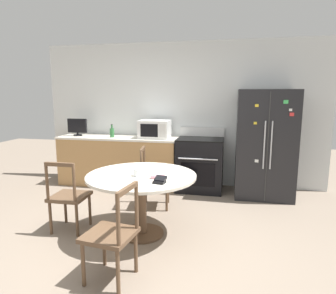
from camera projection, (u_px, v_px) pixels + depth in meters
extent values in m
plane|color=gray|center=(139.00, 251.00, 3.23)|extent=(14.00, 14.00, 0.00)
cube|color=silver|center=(181.00, 115.00, 5.56)|extent=(5.20, 0.10, 2.60)
cube|color=#AD7F4C|center=(119.00, 161.00, 5.59)|extent=(2.20, 0.62, 0.86)
cube|color=beige|center=(118.00, 138.00, 5.51)|extent=(2.22, 0.64, 0.03)
cube|color=black|center=(265.00, 144.00, 4.89)|extent=(0.91, 0.77, 1.75)
cube|color=#333333|center=(267.00, 148.00, 4.51)|extent=(0.01, 0.01, 1.68)
cylinder|color=silver|center=(264.00, 145.00, 4.50)|extent=(0.02, 0.02, 0.73)
cylinder|color=silver|center=(271.00, 145.00, 4.48)|extent=(0.02, 0.02, 0.73)
cube|color=red|center=(292.00, 114.00, 4.36)|extent=(0.06, 0.02, 0.05)
cube|color=white|center=(257.00, 161.00, 4.58)|extent=(0.06, 0.02, 0.04)
cube|color=yellow|center=(257.00, 106.00, 4.44)|extent=(0.05, 0.01, 0.04)
cube|color=white|center=(291.00, 110.00, 4.35)|extent=(0.05, 0.01, 0.04)
cube|color=#3FB259|center=(286.00, 102.00, 4.35)|extent=(0.07, 0.01, 0.05)
cube|color=yellow|center=(255.00, 123.00, 4.49)|extent=(0.05, 0.01, 0.04)
cube|color=black|center=(200.00, 165.00, 5.25)|extent=(0.79, 0.64, 0.90)
cube|color=black|center=(198.00, 175.00, 4.95)|extent=(0.57, 0.01, 0.40)
cylinder|color=silver|center=(198.00, 159.00, 4.88)|extent=(0.65, 0.02, 0.02)
cube|color=black|center=(200.00, 139.00, 5.17)|extent=(0.79, 0.64, 0.02)
cube|color=white|center=(202.00, 132.00, 5.43)|extent=(0.79, 0.06, 0.16)
cube|color=white|center=(155.00, 129.00, 5.33)|extent=(0.53, 0.39, 0.32)
cube|color=black|center=(149.00, 130.00, 5.14)|extent=(0.31, 0.01, 0.22)
cube|color=silver|center=(163.00, 131.00, 5.09)|extent=(0.11, 0.01, 0.23)
cylinder|color=black|center=(78.00, 135.00, 5.65)|extent=(0.16, 0.16, 0.02)
cylinder|color=black|center=(78.00, 134.00, 5.65)|extent=(0.03, 0.03, 0.04)
cube|color=black|center=(77.00, 126.00, 5.62)|extent=(0.37, 0.05, 0.26)
cylinder|color=#2D6B38|center=(112.00, 133.00, 5.44)|extent=(0.08, 0.08, 0.16)
cylinder|color=#2D6B38|center=(112.00, 127.00, 5.42)|extent=(0.03, 0.03, 0.06)
cylinder|color=#262626|center=(112.00, 125.00, 5.41)|extent=(0.03, 0.03, 0.01)
cylinder|color=beige|center=(141.00, 176.00, 3.51)|extent=(1.29, 1.29, 0.03)
cylinder|color=brown|center=(142.00, 205.00, 3.57)|extent=(0.11, 0.11, 0.69)
cylinder|color=brown|center=(142.00, 233.00, 3.63)|extent=(0.52, 0.52, 0.03)
cube|color=brown|center=(70.00, 196.00, 3.69)|extent=(0.43, 0.43, 0.04)
cylinder|color=brown|center=(65.00, 208.00, 3.93)|extent=(0.04, 0.04, 0.41)
cylinder|color=brown|center=(90.00, 209.00, 3.87)|extent=(0.04, 0.04, 0.41)
cylinder|color=brown|center=(51.00, 218.00, 3.60)|extent=(0.04, 0.04, 0.41)
cylinder|color=brown|center=(77.00, 220.00, 3.53)|extent=(0.04, 0.04, 0.41)
cylinder|color=brown|center=(47.00, 181.00, 3.50)|extent=(0.04, 0.04, 0.45)
cylinder|color=brown|center=(74.00, 182.00, 3.43)|extent=(0.04, 0.04, 0.45)
cube|color=brown|center=(59.00, 164.00, 3.43)|extent=(0.35, 0.04, 0.04)
cube|color=brown|center=(110.00, 235.00, 2.69)|extent=(0.47, 0.47, 0.04)
cylinder|color=brown|center=(83.00, 264.00, 2.62)|extent=(0.04, 0.04, 0.41)
cylinder|color=brown|center=(104.00, 246.00, 2.94)|extent=(0.04, 0.04, 0.41)
cylinder|color=brown|center=(118.00, 272.00, 2.51)|extent=(0.04, 0.04, 0.41)
cylinder|color=brown|center=(136.00, 252.00, 2.83)|extent=(0.04, 0.04, 0.41)
cylinder|color=brown|center=(118.00, 220.00, 2.42)|extent=(0.04, 0.04, 0.45)
cylinder|color=brown|center=(136.00, 205.00, 2.74)|extent=(0.04, 0.04, 0.45)
cube|color=brown|center=(127.00, 189.00, 2.54)|extent=(0.08, 0.35, 0.04)
cube|color=brown|center=(156.00, 179.00, 4.45)|extent=(0.48, 0.48, 0.04)
cylinder|color=brown|center=(168.00, 190.00, 4.65)|extent=(0.04, 0.04, 0.41)
cylinder|color=brown|center=(167.00, 198.00, 4.31)|extent=(0.04, 0.04, 0.41)
cylinder|color=brown|center=(146.00, 190.00, 4.66)|extent=(0.04, 0.04, 0.41)
cylinder|color=brown|center=(143.00, 197.00, 4.33)|extent=(0.04, 0.04, 0.41)
cylinder|color=brown|center=(144.00, 160.00, 4.58)|extent=(0.04, 0.04, 0.45)
cylinder|color=brown|center=(141.00, 166.00, 4.24)|extent=(0.04, 0.04, 0.45)
cube|color=brown|center=(143.00, 149.00, 4.38)|extent=(0.09, 0.35, 0.04)
cylinder|color=silver|center=(138.00, 173.00, 3.43)|extent=(0.09, 0.09, 0.08)
cylinder|color=#4C8C59|center=(138.00, 174.00, 3.44)|extent=(0.08, 0.08, 0.04)
cylinder|color=pink|center=(157.00, 176.00, 3.35)|extent=(0.16, 0.12, 0.05)
cube|color=black|center=(159.00, 182.00, 3.16)|extent=(0.14, 0.12, 0.03)
cube|color=black|center=(161.00, 179.00, 3.18)|extent=(0.14, 0.12, 0.06)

